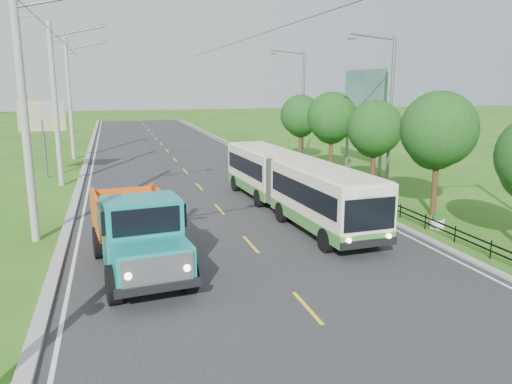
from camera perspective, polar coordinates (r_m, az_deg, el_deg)
name	(u,v)px	position (r m, az deg, el deg)	size (l,w,h in m)	color
ground	(307,308)	(14.68, 5.87, -13.06)	(240.00, 240.00, 0.00)	#2B5814
road	(194,181)	(33.27, -7.09, 1.25)	(14.00, 120.00, 0.02)	#28282B
curb_left	(79,186)	(32.93, -19.55, 0.64)	(0.40, 120.00, 0.15)	#9E9E99
curb_right	(295,175)	(35.07, 4.52, 1.93)	(0.30, 120.00, 0.10)	#9E9E99
edge_line_left	(89,186)	(32.91, -18.59, 0.61)	(0.12, 120.00, 0.00)	silver
edge_line_right	(289,176)	(34.91, 3.75, 1.85)	(0.12, 120.00, 0.00)	silver
centre_dash	(307,307)	(14.67, 5.87, -12.99)	(0.12, 2.20, 0.00)	yellow
railing_right	(345,188)	(29.95, 10.09, 0.51)	(0.04, 40.00, 0.60)	black
pole_near	(25,115)	(21.55, -24.88, 7.99)	(3.51, 0.32, 10.00)	gray
pole_mid	(56,104)	(33.45, -21.91, 9.31)	(3.51, 0.32, 10.00)	gray
pole_far	(70,99)	(45.41, -20.49, 9.94)	(3.51, 0.32, 10.00)	gray
tree_third	(438,133)	(25.40, 20.06, 6.32)	(3.60, 3.62, 6.00)	#382314
tree_fourth	(374,131)	(30.47, 13.36, 6.82)	(3.24, 3.31, 5.40)	#382314
tree_fifth	(332,120)	(35.78, 8.64, 8.18)	(3.48, 3.52, 5.80)	#382314
tree_back	(301,117)	(41.31, 5.13, 8.50)	(3.30, 3.36, 5.50)	#382314
streetlight_mid	(389,108)	(30.66, 14.91, 9.24)	(3.02, 0.20, 9.07)	slate
streetlight_far	(302,101)	(43.27, 5.24, 10.31)	(3.02, 0.20, 9.07)	slate
planter_near	(437,222)	(23.60, 19.98, -3.22)	(0.64, 0.64, 0.67)	silver
planter_mid	(354,187)	(30.22, 11.11, 0.54)	(0.64, 0.64, 0.67)	silver
planter_far	(304,167)	(37.39, 5.53, 2.91)	(0.64, 0.64, 0.67)	silver
billboard_left	(42,121)	(36.63, -23.26, 7.45)	(3.00, 0.20, 5.20)	slate
billboard_right	(365,98)	(36.68, 12.34, 10.46)	(0.24, 6.00, 7.30)	slate
bus	(291,181)	(24.41, 4.05, 1.29)	(3.05, 14.38, 2.76)	#3C8334
dump_truck	(138,228)	(17.18, -13.38, -3.97)	(3.20, 6.82, 2.77)	teal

